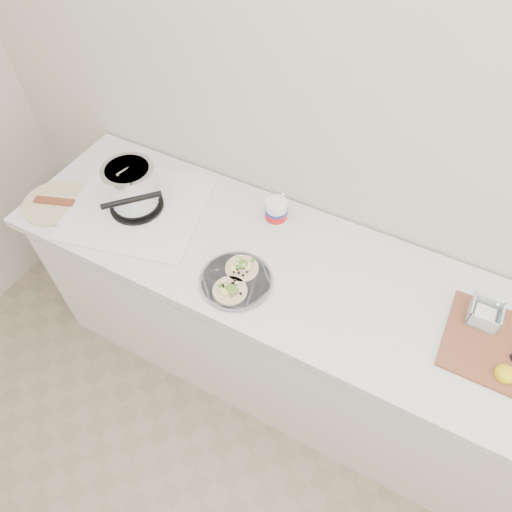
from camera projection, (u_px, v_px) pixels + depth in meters
The scene contains 5 objects.
counter at pixel (299, 330), 2.07m from camera, with size 2.44×0.66×0.90m.
stove at pixel (134, 194), 1.85m from camera, with size 0.65×0.62×0.26m.
taco_plate at pixel (236, 279), 1.67m from camera, with size 0.27×0.27×0.04m.
tub at pixel (277, 210), 1.82m from camera, with size 0.09×0.09×0.21m.
bacon_plate at pixel (55, 203), 1.93m from camera, with size 0.27×0.27×0.02m.
Camera 1 is at (0.31, 0.42, 2.27)m, focal length 32.00 mm.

